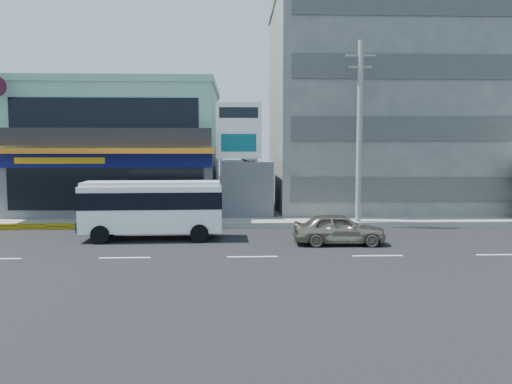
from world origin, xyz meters
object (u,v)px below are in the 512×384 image
minibus (153,205)px  motorcycle_rider (173,217)px  satellite_dish (247,160)px  utility_pole_near (359,132)px  shop_building (125,153)px  concrete_building (390,109)px  billboard (239,137)px  sedan (339,229)px

minibus → motorcycle_rider: size_ratio=3.28×
satellite_dish → utility_pole_near: (6.00, -3.60, 1.57)m
shop_building → motorcycle_rider: 8.84m
concrete_building → utility_pole_near: 8.79m
billboard → sedan: size_ratio=1.69×
minibus → motorcycle_rider: minibus is taller
shop_building → motorcycle_rider: size_ratio=6.19×
concrete_building → billboard: bearing=-151.1°
motorcycle_rider → minibus: bearing=-101.8°
satellite_dish → motorcycle_rider: satellite_dish is taller
shop_building → billboard: bearing=-32.3°
concrete_building → minibus: bearing=-143.1°
satellite_dish → minibus: satellite_dish is taller
shop_building → minibus: bearing=-70.9°
concrete_building → satellite_dish: size_ratio=10.67×
billboard → motorcycle_rider: size_ratio=3.44×
satellite_dish → minibus: size_ratio=0.23×
satellite_dish → minibus: bearing=-123.4°
utility_pole_near → billboard: bearing=164.5°
satellite_dish → billboard: billboard is taller
minibus → sedan: bearing=-10.6°
sedan → concrete_building: bearing=-24.2°
satellite_dish → motorcycle_rider: 6.49m
concrete_building → minibus: 18.99m
billboard → sedan: 9.10m
billboard → shop_building: bearing=147.7°
utility_pole_near → concrete_building: bearing=62.2°
shop_building → billboard: (7.50, -4.75, 0.93)m
motorcycle_rider → shop_building: bearing=119.2°
shop_building → utility_pole_near: utility_pole_near is taller
shop_building → sedan: 16.88m
shop_building → motorcycle_rider: bearing=-60.8°
shop_building → minibus: 10.72m
concrete_building → sedan: size_ratio=3.93×
utility_pole_near → motorcycle_rider: bearing=-176.6°
utility_pole_near → sedan: size_ratio=2.45×
billboard → minibus: (-4.07, -5.13, -3.30)m
concrete_building → minibus: size_ratio=2.43×
sedan → motorcycle_rider: motorcycle_rider is taller
satellite_dish → billboard: size_ratio=0.22×
motorcycle_rider → billboard: bearing=34.4°
utility_pole_near → minibus: (-10.57, -3.33, -3.52)m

